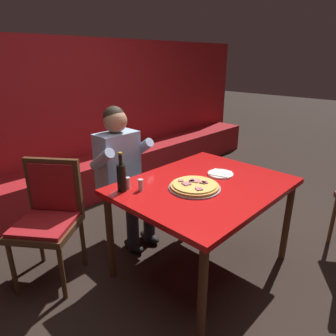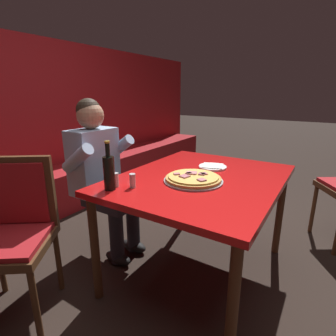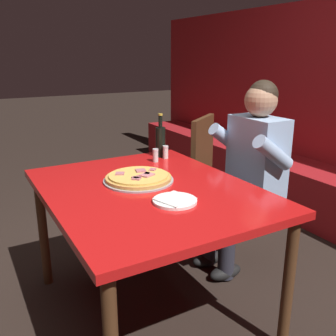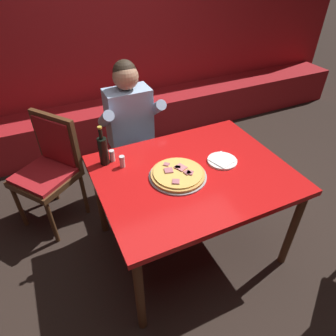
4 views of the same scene
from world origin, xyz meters
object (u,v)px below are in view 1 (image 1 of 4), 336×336
object	(u,v)px
main_dining_table	(204,193)
beer_bottle	(121,177)
shaker_oregano	(141,185)
diner_seated_blue_shirt	(124,170)
dining_chair_far_left	(49,212)
shaker_red_pepper_flakes	(128,183)
pizza	(194,186)
plate_white_paper	(221,174)

from	to	relation	value
main_dining_table	beer_bottle	world-z (taller)	beer_bottle
shaker_oregano	diner_seated_blue_shirt	size ratio (longest dim) A/B	0.07
main_dining_table	dining_chair_far_left	distance (m)	1.20
shaker_red_pepper_flakes	dining_chair_far_left	distance (m)	0.66
diner_seated_blue_shirt	pizza	bearing A→B (deg)	-87.79
main_dining_table	shaker_oregano	distance (m)	0.50
pizza	shaker_oregano	xyz separation A→B (m)	(-0.30, 0.26, 0.02)
pizza	shaker_red_pepper_flakes	world-z (taller)	shaker_red_pepper_flakes
pizza	shaker_red_pepper_flakes	bearing A→B (deg)	133.60
plate_white_paper	dining_chair_far_left	distance (m)	1.38
pizza	shaker_red_pepper_flakes	xyz separation A→B (m)	(-0.34, 0.35, 0.02)
shaker_oregano	diner_seated_blue_shirt	bearing A→B (deg)	63.84
main_dining_table	shaker_red_pepper_flakes	world-z (taller)	shaker_red_pepper_flakes
beer_bottle	diner_seated_blue_shirt	xyz separation A→B (m)	(0.36, 0.45, -0.17)
main_dining_table	dining_chair_far_left	world-z (taller)	dining_chair_far_left
beer_bottle	shaker_red_pepper_flakes	world-z (taller)	beer_bottle
main_dining_table	plate_white_paper	world-z (taller)	plate_white_paper
plate_white_paper	dining_chair_far_left	size ratio (longest dim) A/B	0.22
plate_white_paper	dining_chair_far_left	bearing A→B (deg)	144.65
beer_bottle	shaker_oregano	distance (m)	0.15
diner_seated_blue_shirt	shaker_red_pepper_flakes	bearing A→B (deg)	-124.78
plate_white_paper	beer_bottle	size ratio (longest dim) A/B	0.72
dining_chair_far_left	pizza	bearing A→B (deg)	-46.82
main_dining_table	plate_white_paper	xyz separation A→B (m)	(0.24, 0.02, 0.08)
pizza	dining_chair_far_left	distance (m)	1.13
plate_white_paper	shaker_red_pepper_flakes	distance (m)	0.78
beer_bottle	shaker_oregano	world-z (taller)	beer_bottle
main_dining_table	plate_white_paper	bearing A→B (deg)	4.26
pizza	plate_white_paper	bearing A→B (deg)	2.24
beer_bottle	shaker_red_pepper_flakes	size ratio (longest dim) A/B	3.40
main_dining_table	pizza	xyz separation A→B (m)	(-0.12, 0.00, 0.09)
pizza	plate_white_paper	world-z (taller)	pizza
main_dining_table	beer_bottle	bearing A→B (deg)	145.53
pizza	dining_chair_far_left	size ratio (longest dim) A/B	0.40
main_dining_table	shaker_red_pepper_flakes	size ratio (longest dim) A/B	14.97
shaker_red_pepper_flakes	diner_seated_blue_shirt	size ratio (longest dim) A/B	0.07
beer_bottle	main_dining_table	bearing A→B (deg)	-34.47
shaker_oregano	plate_white_paper	bearing A→B (deg)	-20.36
pizza	diner_seated_blue_shirt	xyz separation A→B (m)	(-0.03, 0.80, -0.07)
pizza	diner_seated_blue_shirt	distance (m)	0.80
plate_white_paper	beer_bottle	bearing A→B (deg)	156.10
shaker_oregano	shaker_red_pepper_flakes	world-z (taller)	same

